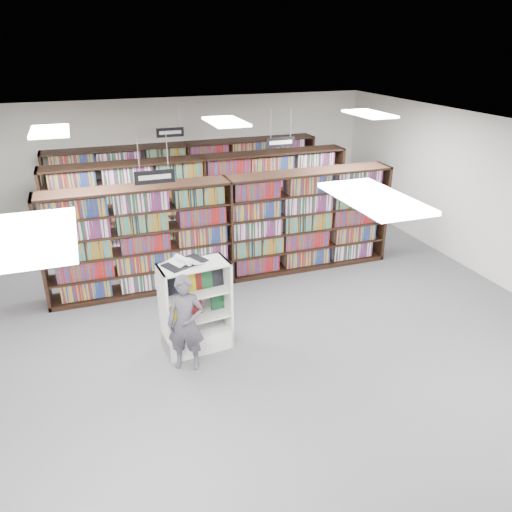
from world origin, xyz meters
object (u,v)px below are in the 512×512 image
object	(u,v)px
bookshelf_row_near	(228,230)
shopper	(186,323)
open_book	(184,261)
endcap_display	(196,319)

from	to	relation	value
bookshelf_row_near	shopper	bearing A→B (deg)	-118.46
open_book	shopper	xyz separation A→B (m)	(-0.13, -0.51, -0.75)
endcap_display	open_book	xyz separation A→B (m)	(-0.12, 0.03, 1.01)
bookshelf_row_near	endcap_display	world-z (taller)	bookshelf_row_near
bookshelf_row_near	open_book	size ratio (longest dim) A/B	9.59
shopper	open_book	bearing A→B (deg)	98.79
open_book	shopper	world-z (taller)	open_book
bookshelf_row_near	shopper	distance (m)	3.09
open_book	endcap_display	bearing A→B (deg)	-40.37
bookshelf_row_near	open_book	distance (m)	2.60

